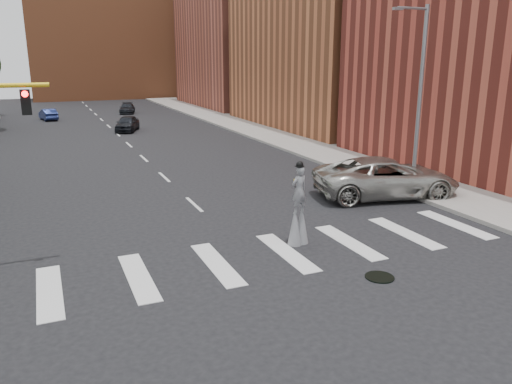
# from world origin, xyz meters

# --- Properties ---
(ground_plane) EXTENTS (160.00, 160.00, 0.00)m
(ground_plane) POSITION_xyz_m (0.00, 0.00, 0.00)
(ground_plane) COLOR black
(ground_plane) RESTS_ON ground
(sidewalk_right) EXTENTS (5.00, 90.00, 0.18)m
(sidewalk_right) POSITION_xyz_m (12.50, 25.00, 0.09)
(sidewalk_right) COLOR gray
(sidewalk_right) RESTS_ON ground
(manhole) EXTENTS (0.90, 0.90, 0.04)m
(manhole) POSITION_xyz_m (3.00, -2.00, 0.02)
(manhole) COLOR black
(manhole) RESTS_ON ground
(building_mid) EXTENTS (16.00, 22.00, 24.00)m
(building_mid) POSITION_xyz_m (22.00, 30.00, 12.00)
(building_mid) COLOR #AD5D36
(building_mid) RESTS_ON ground
(building_far) EXTENTS (16.00, 22.00, 20.00)m
(building_far) POSITION_xyz_m (22.00, 54.00, 10.00)
(building_far) COLOR #A64F3D
(building_far) RESTS_ON ground
(building_backdrop) EXTENTS (26.00, 14.00, 18.00)m
(building_backdrop) POSITION_xyz_m (6.00, 78.00, 9.00)
(building_backdrop) COLOR #AD5D36
(building_backdrop) RESTS_ON ground
(streetlight) EXTENTS (2.05, 0.20, 9.00)m
(streetlight) POSITION_xyz_m (10.90, 6.00, 4.90)
(streetlight) COLOR slate
(streetlight) RESTS_ON ground
(stilt_performer) EXTENTS (0.83, 0.59, 3.08)m
(stilt_performer) POSITION_xyz_m (2.05, 1.60, 1.23)
(stilt_performer) COLOR #372316
(stilt_performer) RESTS_ON ground
(suv_crossing) EXTENTS (7.51, 4.74, 1.93)m
(suv_crossing) POSITION_xyz_m (9.00, 5.62, 0.97)
(suv_crossing) COLOR #A5A49C
(suv_crossing) RESTS_ON ground
(car_near) EXTENTS (3.10, 4.56, 1.44)m
(car_near) POSITION_xyz_m (1.17, 33.70, 0.72)
(car_near) COLOR black
(car_near) RESTS_ON ground
(car_mid) EXTENTS (2.03, 3.94, 1.24)m
(car_mid) POSITION_xyz_m (-5.38, 45.89, 0.62)
(car_mid) COLOR navy
(car_mid) RESTS_ON ground
(car_far) EXTENTS (2.61, 4.49, 1.22)m
(car_far) POSITION_xyz_m (3.75, 49.63, 0.61)
(car_far) COLOR black
(car_far) RESTS_ON ground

